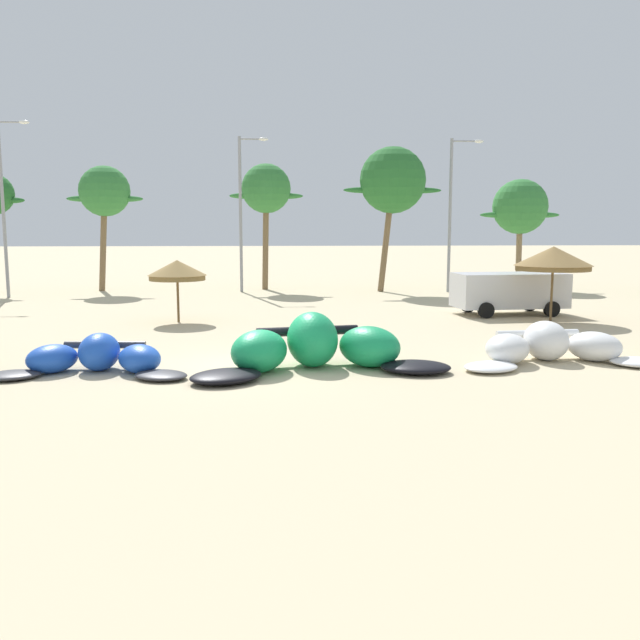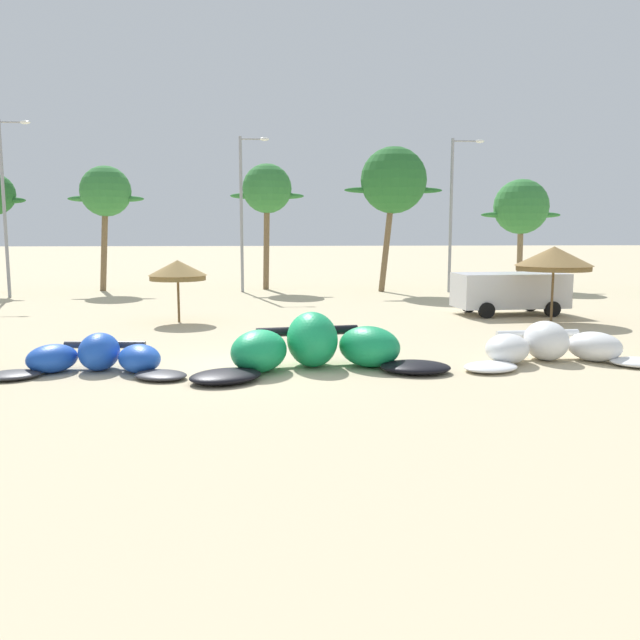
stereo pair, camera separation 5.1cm
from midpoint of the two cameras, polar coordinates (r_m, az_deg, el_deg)
name	(u,v)px [view 2 (the right image)]	position (r m, az deg, el deg)	size (l,w,h in m)	color
ground_plane	(247,366)	(18.50, -6.18, -3.98)	(260.00, 260.00, 0.00)	beige
kite_left	(96,358)	(18.52, -18.64, -3.12)	(5.45, 2.71, 1.01)	#333338
kite_left_of_center	(315,348)	(17.93, -0.35, -2.43)	(7.13, 3.82, 1.52)	black
kite_center	(551,347)	(20.00, 19.34, -2.21)	(6.19, 3.04, 1.14)	white
beach_umbrella_near_van	(178,270)	(27.42, -12.10, 4.22)	(2.37, 2.37, 2.53)	brown
beach_umbrella_middle	(554,258)	(28.63, 19.53, 5.02)	(3.12, 3.12, 3.08)	brown
parked_van	(508,290)	(30.45, 15.89, 2.49)	(4.98, 2.59, 1.84)	silver
palm_left	(106,193)	(42.60, -17.94, 10.38)	(4.55, 3.03, 7.55)	brown
palm_left_of_gap	(267,190)	(41.74, -4.54, 11.08)	(4.55, 3.03, 7.76)	brown
palm_center_left	(393,181)	(40.50, 6.38, 11.80)	(5.92, 3.95, 8.63)	brown
palm_center_right	(521,207)	(44.25, 16.95, 9.25)	(5.17, 3.44, 6.89)	#7F6647
lamppost_west	(6,200)	(40.43, -25.36, 9.33)	(1.75, 0.24, 9.61)	gray
lamppost_west_center	(244,206)	(40.08, -6.55, 9.71)	(1.78, 0.24, 9.14)	gray
lamppost_east_center	(454,207)	(40.51, 11.48, 9.52)	(1.98, 0.24, 9.01)	gray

